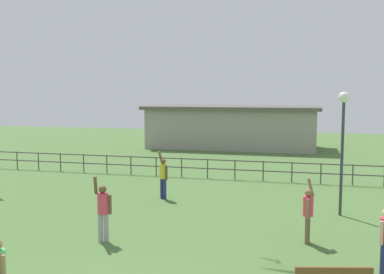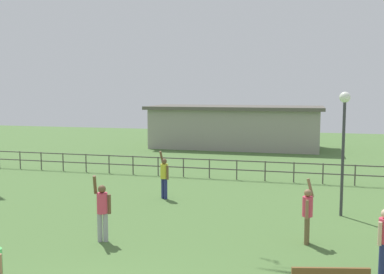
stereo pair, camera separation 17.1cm
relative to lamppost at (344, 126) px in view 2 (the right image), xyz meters
name	(u,v)px [view 2 (the right image)]	position (x,y,z in m)	size (l,w,h in m)	color
lamppost	(344,126)	(0.00, 0.00, 0.00)	(0.36, 0.36, 4.20)	#38383D
person_2	(307,212)	(-1.10, -3.17, -2.17)	(0.31, 0.47, 1.81)	brown
person_4	(102,208)	(-6.66, -4.44, -2.12)	(0.52, 0.30, 1.89)	#99999E
person_5	(164,175)	(-6.56, 0.77, -2.13)	(0.46, 0.41, 1.88)	navy
waterfront_railing	(220,166)	(-5.23, 5.25, -2.45)	(36.01, 0.06, 0.95)	#4C4742
pavilion_building	(235,127)	(-6.46, 17.25, -1.50)	(12.72, 5.30, 3.11)	gray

